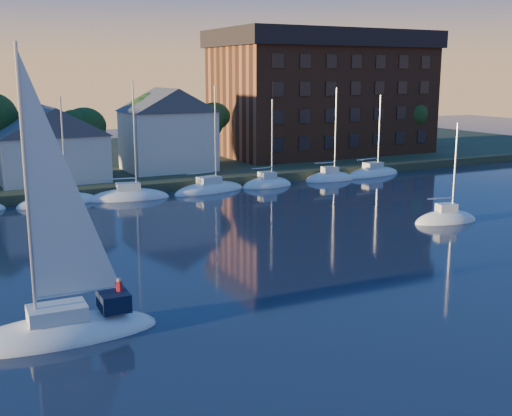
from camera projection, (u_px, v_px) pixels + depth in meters
shoreline_land at (74, 166)px, 88.37m from camera, size 160.00×50.00×2.00m
wooden_dock at (121, 193)px, 68.42m from camera, size 120.00×3.00×1.00m
clubhouse_centre at (51, 143)px, 68.98m from camera, size 11.55×8.40×8.08m
clubhouse_east at (168, 128)px, 76.87m from camera, size 10.50×8.40×9.80m
condo_block at (323, 92)px, 93.01m from camera, size 31.00×17.00×17.40m
tree_line at (109, 118)px, 77.38m from camera, size 93.40×5.40×8.90m
moored_fleet at (90, 200)px, 63.99m from camera, size 79.50×2.40×12.05m
hero_sailboat at (61, 325)px, 30.91m from camera, size 9.82×3.46×15.01m
drifting_sailboat_right at (446, 221)px, 54.81m from camera, size 6.04×3.12×9.58m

